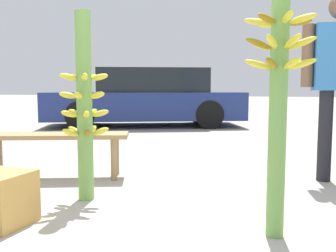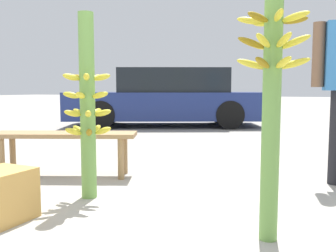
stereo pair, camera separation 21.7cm
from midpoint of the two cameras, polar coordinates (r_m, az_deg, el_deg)
ground_plane at (r=2.34m, az=-6.07°, el=-15.67°), size 80.00×80.00×0.00m
banana_stalk_left at (r=2.93m, az=-14.71°, el=2.88°), size 0.38×0.38×1.43m
banana_stalk_center at (r=2.16m, az=13.77°, el=6.48°), size 0.40×0.40×1.67m
market_bench at (r=3.75m, az=-18.50°, el=-2.15°), size 1.41×0.87×0.43m
parked_car at (r=8.62m, az=-3.97°, el=4.19°), size 4.67×3.42×1.30m
produce_crate at (r=2.65m, az=-26.32°, el=-9.93°), size 0.33×0.33×0.33m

